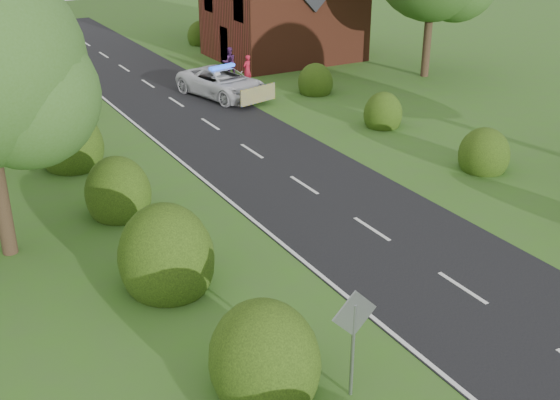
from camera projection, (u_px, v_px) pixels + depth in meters
road at (264, 159)px, 27.24m from camera, size 6.00×70.00×0.02m
road_markings at (252, 185)px, 24.87m from camera, size 4.96×70.00×0.01m
hedgerow_left at (128, 208)px, 21.37m from camera, size 2.75×50.41×3.00m
hedgerow_right at (461, 146)px, 27.00m from camera, size 2.10×45.78×2.10m
road_sign at (354, 328)px, 14.01m from camera, size 1.06×0.08×2.53m
police_van at (223, 83)px, 34.96m from camera, size 3.58×5.67×1.60m
pedestrian_red at (247, 70)px, 37.28m from camera, size 0.66×0.55×1.54m
pedestrian_purple at (229, 62)px, 38.65m from camera, size 0.86×0.71×1.64m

